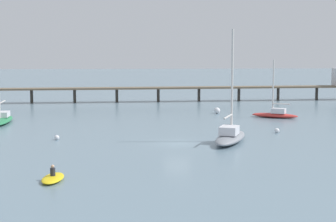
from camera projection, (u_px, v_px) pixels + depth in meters
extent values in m
plane|color=slate|center=(177.00, 143.00, 50.04)|extent=(400.00, 400.00, 0.00)
cube|color=brown|center=(158.00, 88.00, 90.03)|extent=(74.66, 6.34, 0.30)
cylinder|color=#38332D|center=(32.00, 97.00, 87.72)|extent=(0.50, 0.50, 2.29)
cylinder|color=#38332D|center=(75.00, 96.00, 88.54)|extent=(0.50, 0.50, 2.29)
cylinder|color=#38332D|center=(117.00, 96.00, 89.36)|extent=(0.50, 0.50, 2.29)
cylinder|color=#38332D|center=(158.00, 95.00, 90.18)|extent=(0.50, 0.50, 2.29)
cylinder|color=#38332D|center=(199.00, 95.00, 91.00)|extent=(0.50, 0.50, 2.29)
cylinder|color=#38332D|center=(239.00, 94.00, 91.83)|extent=(0.50, 0.50, 2.29)
cylinder|color=#38332D|center=(278.00, 94.00, 92.65)|extent=(0.50, 0.50, 2.29)
cylinder|color=#38332D|center=(317.00, 94.00, 93.47)|extent=(0.50, 0.50, 2.29)
ellipsoid|color=#287F4C|center=(1.00, 120.00, 63.76)|extent=(2.92, 8.93, 0.71)
cube|color=silver|center=(2.00, 114.00, 64.38)|extent=(1.84, 2.30, 0.66)
cylinder|color=silver|center=(2.00, 102.00, 64.80)|extent=(0.36, 3.51, 0.18)
ellipsoid|color=red|center=(275.00, 115.00, 69.05)|extent=(6.31, 4.46, 0.62)
cube|color=silver|center=(279.00, 111.00, 68.78)|extent=(2.18, 1.95, 0.66)
cylinder|color=silver|center=(273.00, 87.00, 68.72)|extent=(0.19, 0.19, 7.16)
cylinder|color=silver|center=(281.00, 104.00, 68.52)|extent=(2.10, 1.20, 0.16)
ellipsoid|color=gray|center=(230.00, 138.00, 50.69)|extent=(5.35, 8.53, 0.88)
cube|color=silver|center=(229.00, 130.00, 49.97)|extent=(2.34, 2.61, 0.81)
cylinder|color=silver|center=(232.00, 82.00, 50.42)|extent=(0.22, 0.22, 10.22)
cylinder|color=silver|center=(228.00, 117.00, 49.21)|extent=(1.47, 3.21, 0.18)
ellipsoid|color=yellow|center=(53.00, 178.00, 35.80)|extent=(1.66, 3.25, 0.35)
cylinder|color=#26262D|center=(53.00, 172.00, 35.74)|extent=(0.39, 0.39, 0.55)
sphere|color=tan|center=(53.00, 166.00, 35.70)|extent=(0.24, 0.24, 0.24)
sphere|color=silver|center=(57.00, 137.00, 51.97)|extent=(0.50, 0.50, 0.50)
sphere|color=silver|center=(277.00, 131.00, 56.29)|extent=(0.55, 0.55, 0.55)
sphere|color=silver|center=(217.00, 111.00, 73.49)|extent=(0.87, 0.87, 0.87)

